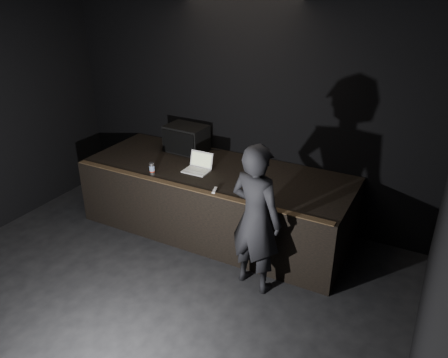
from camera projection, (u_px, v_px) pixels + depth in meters
ground at (93, 347)px, 4.65m from camera, size 7.00×7.00×0.00m
room_walls at (62, 176)px, 3.79m from camera, size 6.10×7.10×3.52m
stage_riser at (216, 200)px, 6.62m from camera, size 4.00×1.50×1.00m
riser_lip at (190, 188)px, 5.83m from camera, size 3.92×0.10×0.01m
stage_monitor at (186, 139)px, 6.98m from camera, size 0.66×0.49×0.42m
cable at (191, 148)px, 7.18m from camera, size 0.93×0.29×0.02m
laptop at (199, 166)px, 6.36m from camera, size 0.37×0.33×0.25m
beer_can at (152, 169)px, 6.22m from camera, size 0.07×0.07×0.18m
plastic_cup at (246, 176)px, 6.05m from camera, size 0.09×0.09×0.11m
wii_remote at (215, 190)px, 5.76m from camera, size 0.08×0.17×0.03m
person at (256, 219)px, 5.21m from camera, size 0.78×0.60×1.92m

